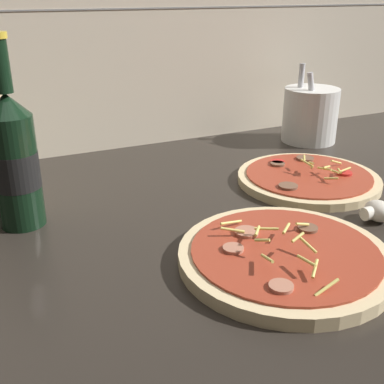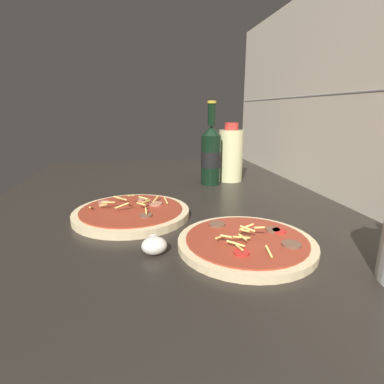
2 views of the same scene
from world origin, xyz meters
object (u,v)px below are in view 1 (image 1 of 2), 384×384
at_px(pizza_far, 308,178).
at_px(utensil_crock, 310,115).
at_px(pizza_near, 284,256).
at_px(mushroom_left, 377,211).
at_px(beer_bottle, 14,159).

bearing_deg(pizza_far, utensil_crock, 52.32).
bearing_deg(pizza_near, mushroom_left, 12.10).
xyz_separation_m(pizza_far, utensil_crock, (0.16, 0.20, 0.05)).
distance_m(pizza_far, beer_bottle, 0.48).
distance_m(mushroom_left, utensil_crock, 0.40).
height_order(pizza_far, mushroom_left, pizza_far).
bearing_deg(pizza_far, mushroom_left, -91.34).
bearing_deg(beer_bottle, pizza_near, -42.28).
relative_size(pizza_far, beer_bottle, 0.93).
bearing_deg(beer_bottle, pizza_far, -5.64).
xyz_separation_m(beer_bottle, mushroom_left, (0.46, -0.21, -0.08)).
height_order(pizza_near, utensil_crock, utensil_crock).
distance_m(pizza_near, utensil_crock, 0.54).
relative_size(beer_bottle, mushroom_left, 5.80).
bearing_deg(utensil_crock, pizza_near, -130.80).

